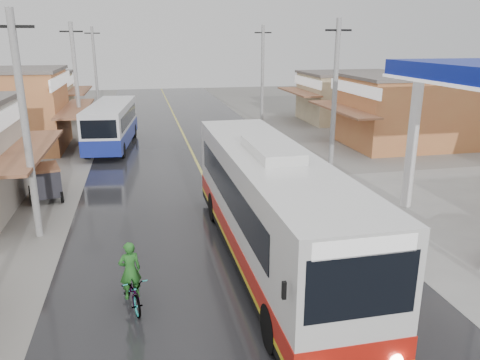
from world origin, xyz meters
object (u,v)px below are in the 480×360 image
(coach_bus, at_px, (270,207))
(cyclist, at_px, (131,285))
(second_bus, at_px, (111,124))
(tricycle_near, at_px, (45,181))

(coach_bus, distance_m, cyclist, 4.91)
(second_bus, xyz_separation_m, cyclist, (1.40, -19.99, -0.91))
(tricycle_near, bearing_deg, cyclist, -83.44)
(second_bus, bearing_deg, cyclist, -79.87)
(coach_bus, relative_size, cyclist, 6.36)
(coach_bus, xyz_separation_m, second_bus, (-5.77, 18.13, -0.34))
(coach_bus, bearing_deg, second_bus, 107.22)
(second_bus, relative_size, cyclist, 4.48)
(second_bus, bearing_deg, tricycle_near, -97.65)
(second_bus, distance_m, cyclist, 20.06)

